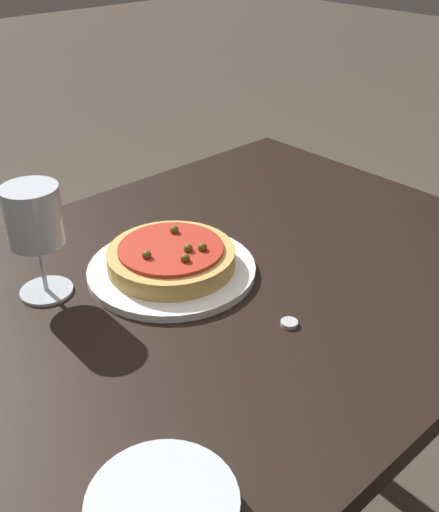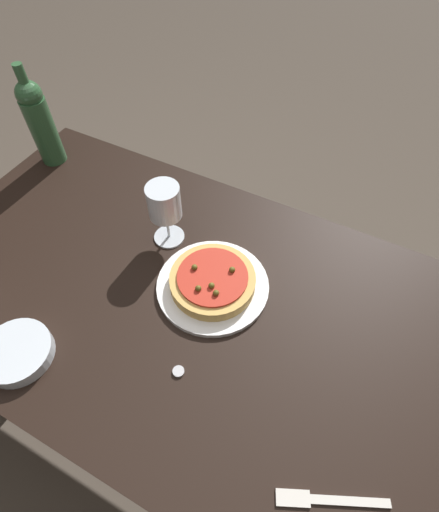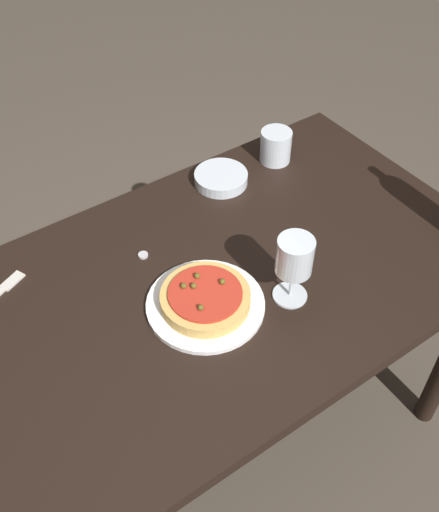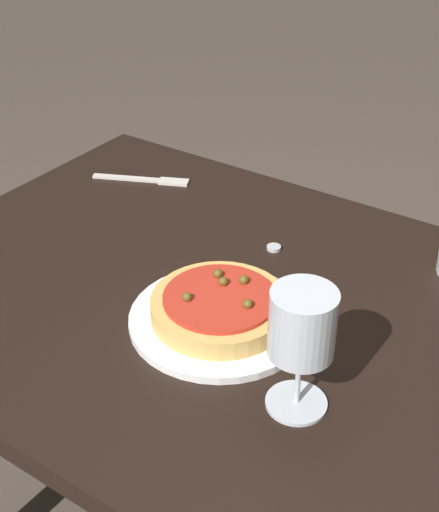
# 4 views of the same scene
# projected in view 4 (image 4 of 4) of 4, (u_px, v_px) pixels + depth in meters

# --- Properties ---
(dining_table) EXTENTS (1.29, 0.77, 0.75)m
(dining_table) POSITION_uv_depth(u_px,v_px,m) (286.00, 376.00, 1.08)
(dining_table) COLOR black
(dining_table) RESTS_ON ground_plane
(dinner_plate) EXTENTS (0.26, 0.26, 0.01)m
(dinner_plate) POSITION_uv_depth(u_px,v_px,m) (220.00, 319.00, 1.02)
(dinner_plate) COLOR white
(dinner_plate) RESTS_ON dining_table
(pizza) EXTENTS (0.20, 0.20, 0.05)m
(pizza) POSITION_uv_depth(u_px,v_px,m) (220.00, 306.00, 1.01)
(pizza) COLOR tan
(pizza) RESTS_ON dinner_plate
(wine_glass) EXTENTS (0.08, 0.08, 0.17)m
(wine_glass) POSITION_uv_depth(u_px,v_px,m) (302.00, 328.00, 0.82)
(wine_glass) COLOR silver
(wine_glass) RESTS_ON dining_table
(fork) EXTENTS (0.18, 0.10, 0.00)m
(fork) POSITION_uv_depth(u_px,v_px,m) (147.00, 180.00, 1.40)
(fork) COLOR beige
(fork) RESTS_ON dining_table
(bottle_cap) EXTENTS (0.02, 0.02, 0.01)m
(bottle_cap) POSITION_uv_depth(u_px,v_px,m) (274.00, 248.00, 1.19)
(bottle_cap) COLOR #B7B7BC
(bottle_cap) RESTS_ON dining_table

